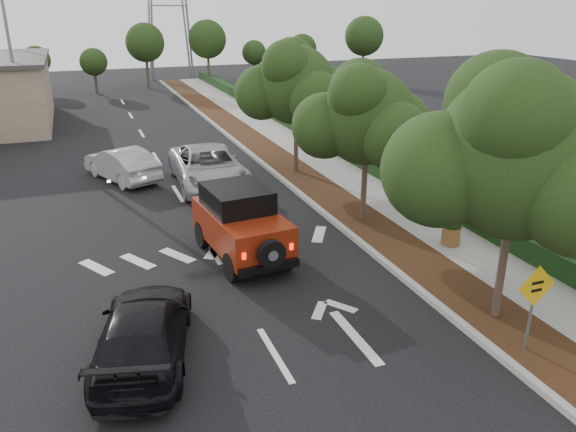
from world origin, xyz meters
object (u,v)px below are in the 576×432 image
red_jeep (239,222)px  black_suv_oncoming (144,332)px  speed_hump_sign (534,297)px  silver_suv_ahead (208,167)px

red_jeep → black_suv_oncoming: (-3.44, -4.49, -0.44)m
red_jeep → speed_hump_sign: (4.52, -7.30, 0.33)m
silver_suv_ahead → black_suv_oncoming: size_ratio=1.28×
silver_suv_ahead → speed_hump_sign: 14.99m
black_suv_oncoming → speed_hump_sign: 8.48m
red_jeep → black_suv_oncoming: bearing=-133.3°
red_jeep → speed_hump_sign: 8.59m
silver_suv_ahead → black_suv_oncoming: (-4.16, -11.68, -0.15)m
black_suv_oncoming → silver_suv_ahead: bearing=-95.3°
silver_suv_ahead → speed_hump_sign: (3.80, -14.49, 0.61)m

